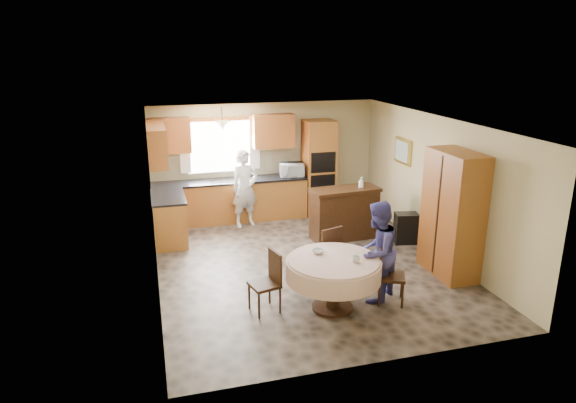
# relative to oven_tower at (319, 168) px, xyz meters

# --- Properties ---
(floor) EXTENTS (5.00, 6.00, 0.01)m
(floor) POSITION_rel_oven_tower_xyz_m (-1.15, -2.69, -1.06)
(floor) COLOR brown
(floor) RESTS_ON ground
(ceiling) EXTENTS (5.00, 6.00, 0.01)m
(ceiling) POSITION_rel_oven_tower_xyz_m (-1.15, -2.69, 1.44)
(ceiling) COLOR white
(ceiling) RESTS_ON wall_back
(wall_back) EXTENTS (5.00, 0.02, 2.50)m
(wall_back) POSITION_rel_oven_tower_xyz_m (-1.15, 0.31, 0.19)
(wall_back) COLOR tan
(wall_back) RESTS_ON floor
(wall_front) EXTENTS (5.00, 0.02, 2.50)m
(wall_front) POSITION_rel_oven_tower_xyz_m (-1.15, -5.69, 0.19)
(wall_front) COLOR tan
(wall_front) RESTS_ON floor
(wall_left) EXTENTS (0.02, 6.00, 2.50)m
(wall_left) POSITION_rel_oven_tower_xyz_m (-3.65, -2.69, 0.19)
(wall_left) COLOR tan
(wall_left) RESTS_ON floor
(wall_right) EXTENTS (0.02, 6.00, 2.50)m
(wall_right) POSITION_rel_oven_tower_xyz_m (1.35, -2.69, 0.19)
(wall_right) COLOR tan
(wall_right) RESTS_ON floor
(window) EXTENTS (1.40, 0.03, 1.10)m
(window) POSITION_rel_oven_tower_xyz_m (-2.15, 0.29, 0.54)
(window) COLOR white
(window) RESTS_ON wall_back
(curtain_left) EXTENTS (0.22, 0.02, 1.15)m
(curtain_left) POSITION_rel_oven_tower_xyz_m (-2.90, 0.24, 0.59)
(curtain_left) COLOR white
(curtain_left) RESTS_ON wall_back
(curtain_right) EXTENTS (0.22, 0.02, 1.15)m
(curtain_right) POSITION_rel_oven_tower_xyz_m (-1.40, 0.24, 0.59)
(curtain_right) COLOR white
(curtain_right) RESTS_ON wall_back
(base_cab_back) EXTENTS (3.30, 0.60, 0.88)m
(base_cab_back) POSITION_rel_oven_tower_xyz_m (-2.00, 0.01, -0.62)
(base_cab_back) COLOR #B1722F
(base_cab_back) RESTS_ON floor
(counter_back) EXTENTS (3.30, 0.64, 0.04)m
(counter_back) POSITION_rel_oven_tower_xyz_m (-2.00, 0.01, -0.16)
(counter_back) COLOR black
(counter_back) RESTS_ON base_cab_back
(base_cab_left) EXTENTS (0.60, 1.20, 0.88)m
(base_cab_left) POSITION_rel_oven_tower_xyz_m (-3.35, -0.89, -0.62)
(base_cab_left) COLOR #B1722F
(base_cab_left) RESTS_ON floor
(counter_left) EXTENTS (0.64, 1.20, 0.04)m
(counter_left) POSITION_rel_oven_tower_xyz_m (-3.35, -0.89, -0.16)
(counter_left) COLOR black
(counter_left) RESTS_ON base_cab_left
(backsplash) EXTENTS (3.30, 0.02, 0.55)m
(backsplash) POSITION_rel_oven_tower_xyz_m (-2.00, 0.30, 0.12)
(backsplash) COLOR beige
(backsplash) RESTS_ON wall_back
(wall_cab_left) EXTENTS (0.85, 0.33, 0.72)m
(wall_cab_left) POSITION_rel_oven_tower_xyz_m (-3.20, 0.15, 0.85)
(wall_cab_left) COLOR #AE5C2B
(wall_cab_left) RESTS_ON wall_back
(wall_cab_right) EXTENTS (0.90, 0.33, 0.72)m
(wall_cab_right) POSITION_rel_oven_tower_xyz_m (-1.00, 0.15, 0.85)
(wall_cab_right) COLOR #AE5C2B
(wall_cab_right) RESTS_ON wall_back
(wall_cab_side) EXTENTS (0.33, 1.20, 0.72)m
(wall_cab_side) POSITION_rel_oven_tower_xyz_m (-3.48, -0.89, 0.85)
(wall_cab_side) COLOR #AE5C2B
(wall_cab_side) RESTS_ON wall_left
(oven_tower) EXTENTS (0.66, 0.62, 2.12)m
(oven_tower) POSITION_rel_oven_tower_xyz_m (0.00, 0.00, 0.00)
(oven_tower) COLOR #B1722F
(oven_tower) RESTS_ON floor
(oven_upper) EXTENTS (0.56, 0.01, 0.45)m
(oven_upper) POSITION_rel_oven_tower_xyz_m (0.00, -0.31, 0.19)
(oven_upper) COLOR black
(oven_upper) RESTS_ON oven_tower
(oven_lower) EXTENTS (0.56, 0.01, 0.45)m
(oven_lower) POSITION_rel_oven_tower_xyz_m (0.00, -0.31, -0.31)
(oven_lower) COLOR black
(oven_lower) RESTS_ON oven_tower
(pendant) EXTENTS (0.36, 0.36, 0.18)m
(pendant) POSITION_rel_oven_tower_xyz_m (-2.15, -0.19, 1.06)
(pendant) COLOR beige
(pendant) RESTS_ON ceiling
(sideboard) EXTENTS (1.39, 0.67, 0.96)m
(sideboard) POSITION_rel_oven_tower_xyz_m (-0.02, -1.65, -0.58)
(sideboard) COLOR #3E2311
(sideboard) RESTS_ON floor
(space_heater) EXTENTS (0.49, 0.39, 0.60)m
(space_heater) POSITION_rel_oven_tower_xyz_m (1.05, -2.21, -0.76)
(space_heater) COLOR black
(space_heater) RESTS_ON floor
(cupboard) EXTENTS (0.55, 1.09, 2.09)m
(cupboard) POSITION_rel_oven_tower_xyz_m (1.07, -3.65, -0.02)
(cupboard) COLOR #B1722F
(cupboard) RESTS_ON floor
(dining_table) EXTENTS (1.37, 1.37, 0.78)m
(dining_table) POSITION_rel_oven_tower_xyz_m (-1.22, -4.28, -0.45)
(dining_table) COLOR #3E2311
(dining_table) RESTS_ON floor
(chair_left) EXTENTS (0.47, 0.47, 0.90)m
(chair_left) POSITION_rel_oven_tower_xyz_m (-2.12, -4.07, -0.56)
(chair_left) COLOR #3E2311
(chair_left) RESTS_ON floor
(chair_back) EXTENTS (0.52, 0.52, 0.96)m
(chair_back) POSITION_rel_oven_tower_xyz_m (-1.01, -3.43, -0.53)
(chair_back) COLOR #3E2311
(chair_back) RESTS_ON floor
(chair_right) EXTENTS (0.52, 0.52, 0.90)m
(chair_right) POSITION_rel_oven_tower_xyz_m (-0.39, -4.30, -0.56)
(chair_right) COLOR #3E2311
(chair_right) RESTS_ON floor
(framed_picture) EXTENTS (0.06, 0.62, 0.51)m
(framed_picture) POSITION_rel_oven_tower_xyz_m (1.32, -1.39, 0.58)
(framed_picture) COLOR gold
(framed_picture) RESTS_ON wall_right
(microwave) EXTENTS (0.58, 0.44, 0.29)m
(microwave) POSITION_rel_oven_tower_xyz_m (-0.64, -0.04, 0.01)
(microwave) COLOR silver
(microwave) RESTS_ON counter_back
(person_sink) EXTENTS (0.69, 0.55, 1.64)m
(person_sink) POSITION_rel_oven_tower_xyz_m (-1.76, -0.39, -0.24)
(person_sink) COLOR silver
(person_sink) RESTS_ON floor
(person_dining) EXTENTS (0.95, 0.93, 1.54)m
(person_dining) POSITION_rel_oven_tower_xyz_m (-0.50, -4.17, -0.29)
(person_dining) COLOR #3D3A80
(person_dining) RESTS_ON floor
(bowl_sideboard) EXTENTS (0.32, 0.32, 0.06)m
(bowl_sideboard) POSITION_rel_oven_tower_xyz_m (-0.45, -1.65, -0.07)
(bowl_sideboard) COLOR #B2B2B2
(bowl_sideboard) RESTS_ON sideboard
(bottle_sideboard) EXTENTS (0.13, 0.13, 0.27)m
(bottle_sideboard) POSITION_rel_oven_tower_xyz_m (0.32, -1.65, 0.04)
(bottle_sideboard) COLOR silver
(bottle_sideboard) RESTS_ON sideboard
(cup_table) EXTENTS (0.13, 0.13, 0.09)m
(cup_table) POSITION_rel_oven_tower_xyz_m (-0.96, -4.46, -0.24)
(cup_table) COLOR #B2B2B2
(cup_table) RESTS_ON dining_table
(bowl_table) EXTENTS (0.22, 0.22, 0.06)m
(bowl_table) POSITION_rel_oven_tower_xyz_m (-1.37, -4.02, -0.25)
(bowl_table) COLOR #B2B2B2
(bowl_table) RESTS_ON dining_table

